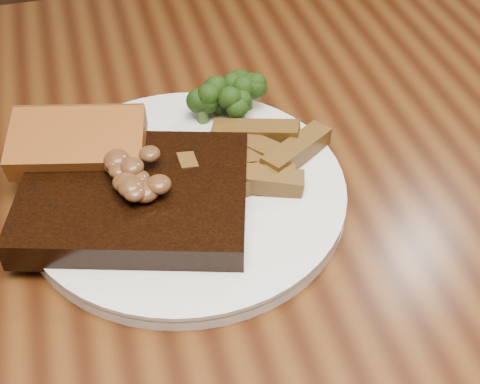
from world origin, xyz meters
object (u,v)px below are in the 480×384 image
at_px(plate, 186,194).
at_px(garlic_bread, 82,160).
at_px(dining_table, 234,283).
at_px(potato_wedges, 250,167).
at_px(steak, 134,197).
at_px(chair_far, 256,97).

xyz_separation_m(plate, garlic_bread, (-0.09, 0.05, 0.02)).
relative_size(plate, garlic_bread, 2.42).
relative_size(dining_table, potato_wedges, 15.01).
xyz_separation_m(garlic_bread, potato_wedges, (0.15, -0.05, -0.00)).
relative_size(steak, potato_wedges, 1.79).
xyz_separation_m(dining_table, steak, (-0.08, 0.02, 0.12)).
relative_size(dining_table, garlic_bread, 13.52).
distance_m(chair_far, garlic_bread, 0.66).
relative_size(steak, garlic_bread, 1.61).
bearing_deg(plate, steak, -165.06).
bearing_deg(chair_far, plate, 72.83).
bearing_deg(chair_far, steak, 69.22).
xyz_separation_m(steak, garlic_bread, (-0.04, 0.06, -0.00)).
bearing_deg(garlic_bread, chair_far, 70.57).
xyz_separation_m(dining_table, potato_wedges, (0.02, 0.03, 0.12)).
distance_m(dining_table, potato_wedges, 0.12).
xyz_separation_m(chair_far, potato_wedges, (-0.17, -0.53, 0.32)).
bearing_deg(steak, plate, 31.58).
bearing_deg(chair_far, potato_wedges, 78.49).
height_order(chair_far, garlic_bread, chair_far).
height_order(steak, potato_wedges, steak).
height_order(dining_table, steak, steak).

